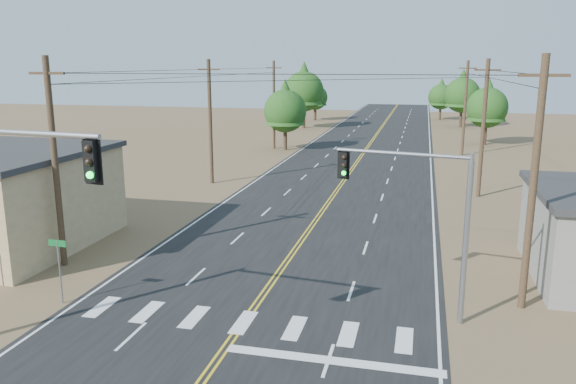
% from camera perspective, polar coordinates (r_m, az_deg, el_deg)
% --- Properties ---
extents(road, '(15.00, 200.00, 0.02)m').
position_cam_1_polar(road, '(42.30, 4.68, -0.29)').
color(road, black).
rests_on(road, ground).
extents(utility_pole_left_near, '(1.80, 0.30, 10.00)m').
position_cam_1_polar(utility_pole_left_near, '(28.58, -22.59, 2.84)').
color(utility_pole_left_near, '#4C3826').
rests_on(utility_pole_left_near, ground).
extents(utility_pole_left_mid, '(1.80, 0.30, 10.00)m').
position_cam_1_polar(utility_pole_left_mid, '(46.11, -7.90, 7.16)').
color(utility_pole_left_mid, '#4C3826').
rests_on(utility_pole_left_mid, ground).
extents(utility_pole_left_far, '(1.80, 0.30, 10.00)m').
position_cam_1_polar(utility_pole_left_far, '(65.08, -1.44, 8.90)').
color(utility_pole_left_far, '#4C3826').
rests_on(utility_pole_left_far, ground).
extents(utility_pole_right_near, '(1.80, 0.30, 10.00)m').
position_cam_1_polar(utility_pole_right_near, '(23.55, 23.66, 0.79)').
color(utility_pole_right_near, '#4C3826').
rests_on(utility_pole_right_near, ground).
extents(utility_pole_right_mid, '(1.80, 0.30, 10.00)m').
position_cam_1_polar(utility_pole_right_mid, '(43.17, 19.22, 6.19)').
color(utility_pole_right_mid, '#4C3826').
rests_on(utility_pole_right_mid, ground).
extents(utility_pole_right_far, '(1.80, 0.30, 10.00)m').
position_cam_1_polar(utility_pole_right_far, '(63.03, 17.54, 8.19)').
color(utility_pole_right_far, '#4C3826').
rests_on(utility_pole_right_far, ground).
extents(signal_mast_right, '(5.08, 1.19, 6.52)m').
position_cam_1_polar(signal_mast_right, '(21.57, 13.97, -1.50)').
color(signal_mast_right, gray).
rests_on(signal_mast_right, ground).
extents(street_sign, '(0.81, 0.06, 2.71)m').
position_cam_1_polar(street_sign, '(24.67, -22.24, -6.52)').
color(street_sign, gray).
rests_on(street_sign, ground).
extents(tree_left_near, '(4.82, 4.82, 8.04)m').
position_cam_1_polar(tree_left_near, '(64.06, -0.29, 8.67)').
color(tree_left_near, '#3F2D1E').
rests_on(tree_left_near, ground).
extents(tree_left_mid, '(6.06, 6.06, 10.09)m').
position_cam_1_polar(tree_left_mid, '(86.62, 1.63, 10.58)').
color(tree_left_mid, '#3F2D1E').
rests_on(tree_left_mid, ground).
extents(tree_left_far, '(4.30, 4.30, 7.17)m').
position_cam_1_polar(tree_left_far, '(99.13, 2.78, 9.82)').
color(tree_left_far, '#3F2D1E').
rests_on(tree_left_far, ground).
extents(tree_right_near, '(4.88, 4.88, 8.14)m').
position_cam_1_polar(tree_right_near, '(72.46, 19.60, 8.47)').
color(tree_right_near, '#3F2D1E').
rests_on(tree_right_near, ground).
extents(tree_right_mid, '(5.39, 5.39, 8.98)m').
position_cam_1_polar(tree_right_mid, '(91.71, 17.31, 9.72)').
color(tree_right_mid, '#3F2D1E').
rests_on(tree_right_mid, ground).
extents(tree_right_far, '(4.39, 4.39, 7.31)m').
position_cam_1_polar(tree_right_far, '(103.08, 15.30, 9.56)').
color(tree_right_far, '#3F2D1E').
rests_on(tree_right_far, ground).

